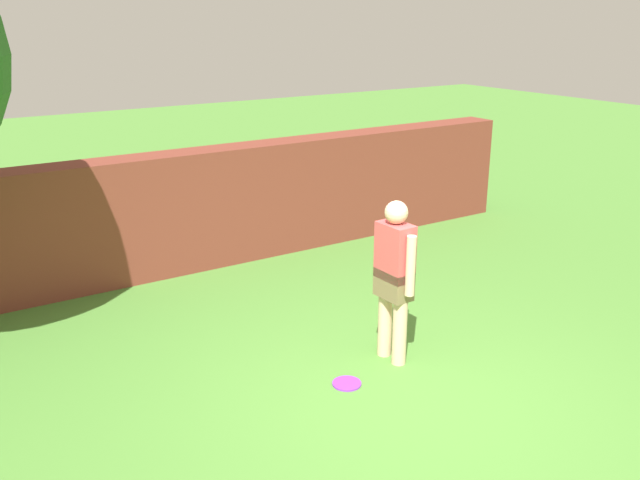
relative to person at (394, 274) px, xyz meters
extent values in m
plane|color=#4C8433|center=(-0.40, -0.77, -0.90)|extent=(40.00, 40.00, 0.00)
cube|color=brown|center=(-1.90, 3.49, -0.11)|extent=(13.07, 0.50, 1.57)
cylinder|color=beige|center=(0.00, 0.11, -0.47)|extent=(0.14, 0.14, 0.85)
cylinder|color=beige|center=(0.00, -0.11, -0.47)|extent=(0.14, 0.14, 0.85)
cube|color=olive|center=(0.00, 0.00, -0.10)|extent=(0.23, 0.37, 0.28)
cube|color=#CC4C4C|center=(0.00, 0.00, 0.23)|extent=(0.23, 0.37, 0.55)
sphere|color=beige|center=(0.00, 0.00, 0.61)|extent=(0.22, 0.22, 0.22)
cylinder|color=beige|center=(-0.01, 0.22, 0.15)|extent=(0.09, 0.09, 0.58)
cylinder|color=beige|center=(0.01, -0.22, 0.15)|extent=(0.09, 0.09, 0.58)
cylinder|color=purple|center=(-0.66, -0.17, -0.89)|extent=(0.27, 0.27, 0.02)
camera|label=1|loc=(-3.92, -4.77, 2.39)|focal=38.81mm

